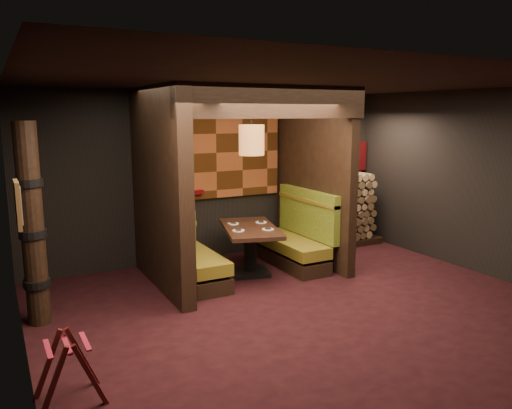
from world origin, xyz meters
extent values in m
cube|color=black|center=(0.00, 0.00, -0.01)|extent=(6.50, 5.50, 0.02)
cube|color=black|center=(0.00, 0.00, 2.86)|extent=(6.50, 5.50, 0.02)
cube|color=black|center=(0.00, 2.76, 1.43)|extent=(6.50, 0.02, 2.85)
cube|color=black|center=(0.00, -2.76, 1.43)|extent=(6.50, 0.02, 2.85)
cube|color=black|center=(-3.26, 0.00, 1.43)|extent=(0.02, 5.50, 2.85)
cube|color=black|center=(3.26, 0.00, 1.43)|extent=(0.02, 5.50, 2.85)
cube|color=black|center=(-1.35, 1.65, 1.43)|extent=(0.20, 2.20, 2.85)
cube|color=black|center=(1.30, 1.70, 1.43)|extent=(0.15, 2.10, 2.85)
cube|color=black|center=(-0.02, 0.70, 2.63)|extent=(2.85, 0.18, 0.44)
cube|color=#9B4D25|center=(-0.02, 2.71, 1.82)|extent=(2.40, 0.06, 1.55)
cube|color=#9B4D25|center=(-1.23, 1.82, 1.85)|extent=(0.04, 1.85, 1.45)
cube|color=#5F070C|center=(-0.60, 2.65, 1.18)|extent=(0.60, 0.12, 0.07)
cube|color=black|center=(-0.85, 1.65, 0.11)|extent=(0.55, 1.60, 0.22)
cube|color=olive|center=(-0.85, 1.65, 0.36)|extent=(0.55, 1.60, 0.18)
cube|color=#475C16|center=(-1.19, 1.65, 0.75)|extent=(0.12, 1.60, 0.78)
cube|color=olive|center=(-1.19, 1.65, 1.10)|extent=(0.15, 1.60, 0.06)
cube|color=black|center=(0.82, 1.65, 0.11)|extent=(0.55, 1.60, 0.22)
cube|color=olive|center=(0.82, 1.65, 0.36)|extent=(0.55, 1.60, 0.18)
cube|color=#475C16|center=(1.16, 1.65, 0.75)|extent=(0.12, 1.60, 0.78)
cube|color=olive|center=(1.16, 1.65, 1.10)|extent=(0.15, 1.60, 0.06)
cube|color=black|center=(0.04, 1.56, 0.03)|extent=(0.68, 0.68, 0.06)
cylinder|color=black|center=(0.04, 1.56, 0.35)|extent=(0.20, 0.20, 0.70)
cube|color=#321F14|center=(0.04, 1.56, 0.73)|extent=(1.15, 1.59, 0.06)
cylinder|color=white|center=(-0.25, 1.39, 0.76)|extent=(0.18, 0.18, 0.01)
cube|color=black|center=(-0.25, 1.39, 0.78)|extent=(0.10, 0.13, 0.02)
cylinder|color=white|center=(0.18, 1.26, 0.76)|extent=(0.18, 0.18, 0.01)
cube|color=black|center=(0.18, 1.26, 0.78)|extent=(0.10, 0.13, 0.02)
cylinder|color=white|center=(-0.11, 1.86, 0.76)|extent=(0.18, 0.18, 0.01)
cube|color=black|center=(-0.11, 1.86, 0.78)|extent=(0.10, 0.13, 0.02)
cylinder|color=white|center=(0.32, 1.73, 0.76)|extent=(0.18, 0.18, 0.01)
cube|color=black|center=(0.32, 1.73, 0.78)|extent=(0.10, 0.13, 0.02)
cylinder|color=#AF6C33|center=(0.04, 1.51, 2.09)|extent=(0.38, 0.38, 0.45)
sphere|color=#FFC672|center=(0.04, 1.51, 2.09)|extent=(0.18, 0.18, 0.18)
cylinder|color=black|center=(0.04, 1.51, 2.58)|extent=(0.02, 0.02, 0.54)
cube|color=brown|center=(-3.22, 0.10, 1.62)|extent=(0.04, 0.36, 0.46)
cube|color=#3F3F3F|center=(-3.20, 0.10, 1.62)|extent=(0.01, 0.27, 0.36)
cube|color=#4A100F|center=(-3.12, -1.01, 0.28)|extent=(0.29, 0.04, 0.64)
cube|color=#4A100F|center=(-2.82, -1.01, 0.28)|extent=(0.29, 0.04, 0.64)
cube|color=#4A100F|center=(-3.12, -0.63, 0.28)|extent=(0.29, 0.04, 0.64)
cube|color=#4A100F|center=(-2.82, -0.63, 0.28)|extent=(0.29, 0.04, 0.64)
cube|color=maroon|center=(-3.12, -0.82, 0.52)|extent=(0.05, 0.40, 0.01)
cube|color=maroon|center=(-2.97, -0.82, 0.52)|extent=(0.05, 0.40, 0.01)
cube|color=maroon|center=(-2.82, -0.82, 0.52)|extent=(0.05, 0.40, 0.01)
cylinder|color=black|center=(-3.05, 1.10, 1.20)|extent=(0.26, 0.26, 2.40)
cylinder|color=black|center=(-3.05, 1.10, 0.50)|extent=(0.31, 0.31, 0.09)
cylinder|color=black|center=(-3.05, 1.10, 1.10)|extent=(0.31, 0.31, 0.09)
cylinder|color=black|center=(-3.05, 1.10, 1.70)|extent=(0.31, 0.31, 0.09)
cube|color=black|center=(2.29, 2.35, 0.06)|extent=(1.73, 0.70, 0.12)
cube|color=brown|center=(2.29, 2.35, 0.74)|extent=(1.73, 0.70, 1.24)
cube|color=maroon|center=(2.29, 2.68, 1.64)|extent=(1.83, 0.10, 0.56)
cube|color=black|center=(1.39, 1.96, 1.43)|extent=(0.08, 0.08, 2.85)
camera|label=1|loc=(-3.41, -5.10, 2.48)|focal=35.00mm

